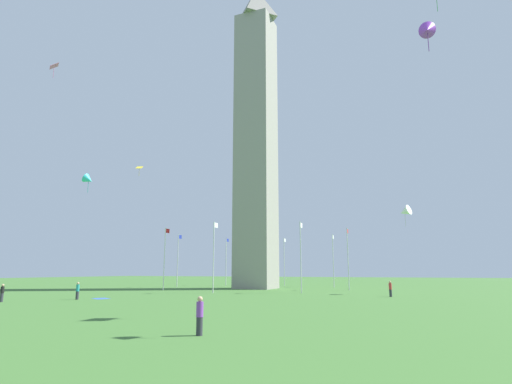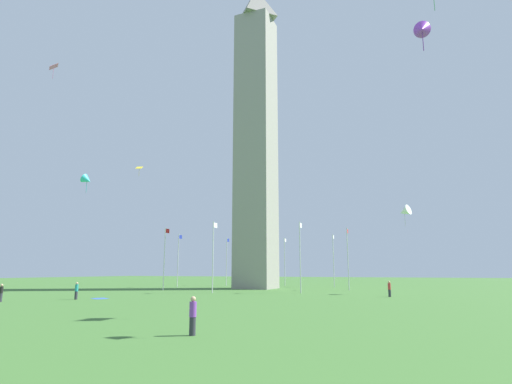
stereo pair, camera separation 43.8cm
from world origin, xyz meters
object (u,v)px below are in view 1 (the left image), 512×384
Objects in this scene: flagpole_w at (348,256)px; picnic_blanket_near_first_person at (101,299)px; flagpole_sw at (301,254)px; kite_white_delta at (405,211)px; person_teal_shirt at (78,291)px; person_purple_shirt at (200,316)px; person_black_shirt at (2,293)px; flagpole_n at (284,259)px; flagpole_e at (178,258)px; person_red_shirt at (390,289)px; kite_purple_delta at (427,30)px; kite_yellow_diamond at (139,168)px; kite_pink_diamond at (54,66)px; flagpole_s at (214,254)px; flagpole_se at (165,256)px; flagpole_ne at (226,259)px; kite_cyan_delta at (89,180)px; obelisk_monument at (256,128)px; flagpole_nw at (333,258)px.

flagpole_w is 35.78m from picnic_blanket_near_first_person.
kite_white_delta reaches higher than flagpole_sw.
person_purple_shirt is at bearing -119.28° from person_teal_shirt.
flagpole_w is 5.43× the size of person_purple_shirt.
flagpole_n is at bearing -10.89° from person_black_shirt.
flagpole_e is 5.66× the size of person_black_shirt.
person_purple_shirt reaches higher than person_black_shirt.
person_red_shirt is 0.94× the size of kite_purple_delta.
flagpole_w is at bearing -64.95° from kite_yellow_diamond.
kite_pink_diamond is at bearing 133.56° from flagpole_w.
flagpole_s and flagpole_w have the same top height.
flagpole_e and flagpole_s have the same top height.
flagpole_se is 3.32× the size of kite_white_delta.
flagpole_sw is (-21.13, -21.13, 0.00)m from flagpole_ne.
kite_cyan_delta is (-20.46, -10.16, -6.89)m from kite_yellow_diamond.
obelisk_monument reaches higher than flagpole_sw.
flagpole_nw is at bearing 22.50° from flagpole_w.
obelisk_monument is 37.06m from person_red_shirt.
person_black_shirt is at bearing 144.40° from picnic_blanket_near_first_person.
flagpole_w is (10.56, -4.38, 0.00)m from flagpole_sw.
kite_pink_diamond is at bearing 29.03° from person_red_shirt.
person_black_shirt is 1.02× the size of kite_yellow_diamond.
flagpole_s is 5.16× the size of picnic_blanket_near_first_person.
obelisk_monument is 26.69m from flagpole_se.
person_red_shirt is 0.97× the size of picnic_blanket_near_first_person.
kite_yellow_diamond is (-2.88, 24.39, 13.25)m from flagpole_sw.
flagpole_n and flagpole_nw have the same top height.
person_black_shirt is at bearing 40.80° from person_red_shirt.
kite_yellow_diamond is at bearing 26.42° from kite_cyan_delta.
flagpole_s is (-14.94, -14.94, 0.00)m from flagpole_e.
flagpole_n reaches higher than person_black_shirt.
flagpole_se and flagpole_w have the same top height.
kite_cyan_delta is (12.86, 19.65, 10.55)m from person_purple_shirt.
flagpole_s is 15.74m from picnic_blanket_near_first_person.
person_teal_shirt is 2.54m from picnic_blanket_near_first_person.
obelisk_monument reaches higher than flagpole_se.
flagpole_ne is 27.61m from flagpole_s.
kite_purple_delta is at bearing -147.17° from obelisk_monument.
flagpole_s is 30.88m from kite_pink_diamond.
person_black_shirt is at bearing -147.80° from kite_pink_diamond.
flagpole_nw reaches higher than person_teal_shirt.
flagpole_e is 18.91m from kite_yellow_diamond.
kite_yellow_diamond reaches higher than flagpole_n.
obelisk_monument reaches higher than kite_pink_diamond.
flagpole_ne is 39.77m from picnic_blanket_near_first_person.
person_red_shirt is at bearing -52.49° from kite_cyan_delta.
flagpole_ne is (-4.38, 10.56, 0.00)m from flagpole_n.
flagpole_e is 39.69m from person_red_shirt.
flagpole_w is at bearing -36.12° from picnic_blanket_near_first_person.
flagpole_s is 21.13m from flagpole_w.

